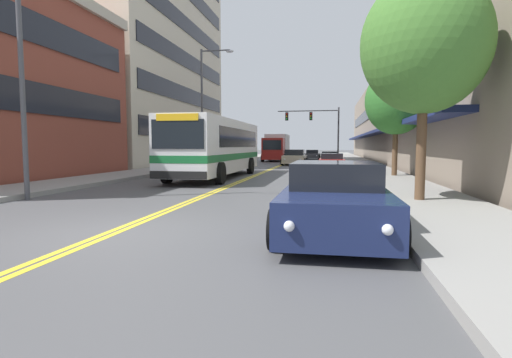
% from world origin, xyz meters
% --- Properties ---
extents(ground_plane, '(240.00, 240.00, 0.00)m').
position_xyz_m(ground_plane, '(0.00, 37.00, 0.00)').
color(ground_plane, '#4C4C4F').
extents(sidewalk_left, '(3.07, 106.00, 0.17)m').
position_xyz_m(sidewalk_left, '(-7.04, 37.00, 0.09)').
color(sidewalk_left, gray).
rests_on(sidewalk_left, ground_plane).
extents(sidewalk_right, '(3.07, 106.00, 0.17)m').
position_xyz_m(sidewalk_right, '(7.04, 37.00, 0.09)').
color(sidewalk_right, gray).
rests_on(sidewalk_right, ground_plane).
extents(centre_line, '(0.34, 106.00, 0.01)m').
position_xyz_m(centre_line, '(0.00, 37.00, 0.00)').
color(centre_line, yellow).
rests_on(centre_line, ground_plane).
extents(office_tower_left, '(12.08, 22.62, 25.51)m').
position_xyz_m(office_tower_left, '(-14.81, 29.00, 12.76)').
color(office_tower_left, beige).
rests_on(office_tower_left, ground_plane).
extents(storefront_row_right, '(9.10, 68.00, 9.09)m').
position_xyz_m(storefront_row_right, '(12.80, 37.00, 4.54)').
color(storefront_row_right, gray).
rests_on(storefront_row_right, ground_plane).
extents(city_bus, '(2.84, 11.41, 3.07)m').
position_xyz_m(city_bus, '(-1.83, 13.90, 1.74)').
color(city_bus, silver).
rests_on(city_bus, ground_plane).
extents(car_slate_blue_parked_left_near, '(2.13, 4.51, 1.32)m').
position_xyz_m(car_slate_blue_parked_left_near, '(-4.27, 29.02, 0.63)').
color(car_slate_blue_parked_left_near, '#475675').
rests_on(car_slate_blue_parked_left_near, ground_plane).
extents(car_navy_parked_right_foreground, '(2.18, 4.63, 1.40)m').
position_xyz_m(car_navy_parked_right_foreground, '(4.35, 0.63, 0.66)').
color(car_navy_parked_right_foreground, '#19234C').
rests_on(car_navy_parked_right_foreground, ground_plane).
extents(car_beige_parked_right_mid, '(2.05, 4.19, 1.18)m').
position_xyz_m(car_beige_parked_right_mid, '(4.29, 32.55, 0.56)').
color(car_beige_parked_right_mid, '#BCAD89').
rests_on(car_beige_parked_right_mid, ground_plane).
extents(car_red_parked_right_far, '(2.07, 4.63, 1.17)m').
position_xyz_m(car_red_parked_right_far, '(4.42, 22.58, 0.56)').
color(car_red_parked_right_far, maroon).
rests_on(car_red_parked_right_far, ground_plane).
extents(car_dark_grey_moving_lead, '(2.02, 4.51, 1.21)m').
position_xyz_m(car_dark_grey_moving_lead, '(2.06, 45.21, 0.57)').
color(car_dark_grey_moving_lead, '#38383D').
rests_on(car_dark_grey_moving_lead, ground_plane).
extents(car_champagne_moving_second, '(2.17, 4.38, 1.39)m').
position_xyz_m(car_champagne_moving_second, '(1.12, 29.16, 0.64)').
color(car_champagne_moving_second, beige).
rests_on(car_champagne_moving_second, ground_plane).
extents(car_white_moving_third, '(2.21, 4.36, 1.28)m').
position_xyz_m(car_white_moving_third, '(0.54, 36.19, 0.59)').
color(car_white_moving_third, white).
rests_on(car_white_moving_third, ground_plane).
extents(box_truck, '(2.62, 6.98, 3.02)m').
position_xyz_m(box_truck, '(-1.71, 38.01, 1.56)').
color(box_truck, maroon).
rests_on(box_truck, ground_plane).
extents(traffic_signal_mast, '(6.98, 0.38, 6.05)m').
position_xyz_m(traffic_signal_mast, '(2.74, 39.02, 4.35)').
color(traffic_signal_mast, '#47474C').
rests_on(traffic_signal_mast, ground_plane).
extents(street_lamp_left_near, '(1.90, 0.28, 9.44)m').
position_xyz_m(street_lamp_left_near, '(-5.09, 3.92, 5.45)').
color(street_lamp_left_near, '#47474C').
rests_on(street_lamp_left_near, ground_plane).
extents(street_lamp_left_far, '(2.56, 0.28, 8.93)m').
position_xyz_m(street_lamp_left_far, '(-4.97, 21.99, 5.27)').
color(street_lamp_left_far, '#47474C').
rests_on(street_lamp_left_far, ground_plane).
extents(street_tree_right_near, '(3.54, 3.54, 6.36)m').
position_xyz_m(street_tree_right_near, '(6.82, 4.89, 4.57)').
color(street_tree_right_near, brown).
rests_on(street_tree_right_near, sidewalk_right).
extents(street_tree_right_mid, '(3.19, 3.19, 5.64)m').
position_xyz_m(street_tree_right_mid, '(7.62, 14.71, 4.05)').
color(street_tree_right_mid, brown).
rests_on(street_tree_right_mid, sidewalk_right).
extents(fire_hydrant, '(0.29, 0.21, 0.76)m').
position_xyz_m(fire_hydrant, '(5.95, 12.64, 0.55)').
color(fire_hydrant, yellow).
rests_on(fire_hydrant, sidewalk_right).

